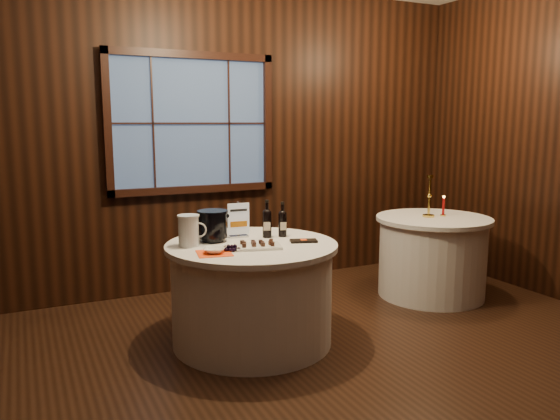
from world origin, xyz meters
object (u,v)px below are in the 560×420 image
main_table (252,293)px  glass_pitcher (189,230)px  chocolate_box (304,241)px  port_bottle_left (267,221)px  port_bottle_right (283,222)px  chocolate_plate (258,245)px  cracker_bowl (214,250)px  red_candle (443,208)px  grape_bunch (231,248)px  ice_bucket (213,225)px  side_table (432,256)px  brass_candlestick (429,202)px  sign_stand (238,225)px

main_table → glass_pitcher: glass_pitcher is taller
glass_pitcher → chocolate_box: bearing=7.1°
port_bottle_left → port_bottle_right: 0.13m
main_table → chocolate_plate: 0.43m
chocolate_box → cracker_bowl: bearing=-156.9°
port_bottle_right → red_candle: port_bottle_right is taller
red_candle → chocolate_plate: bearing=-167.8°
cracker_bowl → grape_bunch: bearing=11.6°
ice_bucket → side_table: bearing=2.9°
chocolate_box → main_table: bearing=178.9°
cracker_bowl → chocolate_box: bearing=4.5°
side_table → cracker_bowl: (-2.36, -0.49, 0.40)m
brass_candlestick → cracker_bowl: bearing=-167.4°
port_bottle_left → cracker_bowl: size_ratio=2.05×
main_table → cracker_bowl: (-0.36, -0.19, 0.40)m
port_bottle_left → red_candle: (1.93, 0.17, -0.05)m
side_table → brass_candlestick: (-0.04, 0.03, 0.53)m
sign_stand → red_candle: (2.13, 0.06, -0.02)m
sign_stand → brass_candlestick: bearing=7.0°
port_bottle_left → cracker_bowl: port_bottle_left is taller
glass_pitcher → ice_bucket: bearing=44.0°
main_table → grape_bunch: 0.49m
port_bottle_right → glass_pitcher: bearing=-165.4°
main_table → sign_stand: bearing=92.2°
main_table → side_table: size_ratio=1.19×
port_bottle_right → brass_candlestick: bearing=21.2°
main_table → chocolate_plate: bearing=-96.0°
ice_bucket → cracker_bowl: bearing=-107.6°
port_bottle_right → sign_stand: bearing=172.7°
sign_stand → chocolate_box: 0.54m
sign_stand → cracker_bowl: (-0.35, -0.43, -0.07)m
ice_bucket → glass_pitcher: bearing=-159.5°
glass_pitcher → port_bottle_left: bearing=26.2°
side_table → red_candle: bearing=2.2°
chocolate_plate → chocolate_box: (0.38, 0.02, -0.01)m
chocolate_box → glass_pitcher: 0.86m
ice_bucket → red_candle: (2.36, 0.12, -0.05)m
port_bottle_right → grape_bunch: (-0.53, -0.28, -0.10)m
main_table → port_bottle_right: (0.31, 0.12, 0.50)m
sign_stand → brass_candlestick: brass_candlestick is taller
sign_stand → glass_pitcher: bearing=-158.6°
grape_bunch → glass_pitcher: size_ratio=0.81×
chocolate_box → grape_bunch: bearing=-158.6°
brass_candlestick → red_candle: size_ratio=2.02×
port_bottle_right → red_candle: bearing=19.8°
cracker_bowl → chocolate_plate: bearing=5.3°
grape_bunch → red_candle: 2.38m
chocolate_box → side_table: bearing=33.4°
port_bottle_left → grape_bunch: bearing=-119.0°
sign_stand → port_bottle_left: bearing=-23.0°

